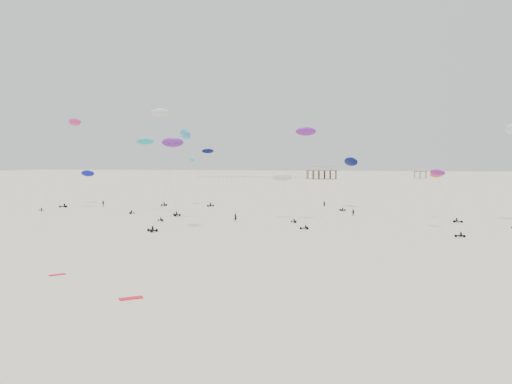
% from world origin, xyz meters
% --- Properties ---
extents(ground_plane, '(900.00, 900.00, 0.00)m').
position_xyz_m(ground_plane, '(0.00, 200.00, 0.00)').
color(ground_plane, beige).
extents(pavilion_main, '(21.00, 13.00, 9.80)m').
position_xyz_m(pavilion_main, '(-10.00, 350.00, 4.22)').
color(pavilion_main, brown).
rests_on(pavilion_main, ground).
extents(pavilion_small, '(9.00, 7.00, 8.00)m').
position_xyz_m(pavilion_small, '(60.00, 380.00, 3.49)').
color(pavilion_small, brown).
rests_on(pavilion_small, ground).
extents(pier_fence, '(80.20, 0.20, 1.50)m').
position_xyz_m(pier_fence, '(-62.00, 350.00, 0.77)').
color(pier_fence, black).
rests_on(pier_fence, ground).
extents(rig_0, '(7.16, 9.98, 11.72)m').
position_xyz_m(rig_0, '(2.87, 104.01, 8.03)').
color(rig_0, black).
rests_on(rig_0, ground).
extents(rig_1, '(5.13, 14.25, 15.21)m').
position_xyz_m(rig_1, '(35.09, 91.84, 7.41)').
color(rig_1, black).
rests_on(rig_1, ground).
extents(rig_2, '(6.27, 10.50, 17.22)m').
position_xyz_m(rig_2, '(-24.44, 134.08, 9.78)').
color(rig_2, black).
rests_on(rig_2, ground).
extents(rig_3, '(4.78, 10.79, 19.34)m').
position_xyz_m(rig_3, '(-35.14, 112.41, 14.65)').
color(rig_3, black).
rests_on(rig_3, ground).
extents(rig_4, '(8.11, 12.03, 25.35)m').
position_xyz_m(rig_4, '(-57.36, 115.47, 21.00)').
color(rig_4, black).
rests_on(rig_4, ground).
extents(rig_5, '(5.48, 15.81, 16.25)m').
position_xyz_m(rig_5, '(16.43, 135.28, 11.62)').
color(rig_5, black).
rests_on(rig_5, ground).
extents(rig_6, '(4.91, 16.96, 16.63)m').
position_xyz_m(rig_6, '(-62.63, 128.77, 7.02)').
color(rig_6, black).
rests_on(rig_6, ground).
extents(rig_7, '(7.88, 10.19, 19.45)m').
position_xyz_m(rig_7, '(-14.09, 83.41, 14.44)').
color(rig_7, black).
rests_on(rig_7, ground).
extents(rig_8, '(6.08, 9.03, 11.90)m').
position_xyz_m(rig_8, '(38.22, 108.88, 4.97)').
color(rig_8, black).
rests_on(rig_8, ground).
extents(rig_9, '(5.13, 17.34, 23.40)m').
position_xyz_m(rig_9, '(8.13, 100.54, 16.63)').
color(rig_9, black).
rests_on(rig_9, ground).
extents(rig_10, '(5.13, 7.87, 18.36)m').
position_xyz_m(rig_10, '(-21.81, 98.84, 15.21)').
color(rig_10, black).
rests_on(rig_10, ground).
extents(rig_12, '(8.79, 10.21, 15.13)m').
position_xyz_m(rig_12, '(-31.80, 132.73, 9.44)').
color(rig_12, black).
rests_on(rig_12, ground).
extents(rig_13, '(9.81, 8.29, 26.07)m').
position_xyz_m(rig_13, '(-27.38, 108.16, 18.81)').
color(rig_13, black).
rests_on(rig_13, ground).
extents(spectator_0, '(0.90, 0.76, 2.09)m').
position_xyz_m(spectator_0, '(-6.51, 96.96, 0.00)').
color(spectator_0, black).
rests_on(spectator_0, ground).
extents(spectator_1, '(1.06, 0.96, 1.88)m').
position_xyz_m(spectator_1, '(17.96, 113.45, 0.00)').
color(spectator_1, black).
rests_on(spectator_1, ground).
extents(spectator_2, '(1.38, 1.09, 2.06)m').
position_xyz_m(spectator_2, '(-52.73, 123.34, 0.00)').
color(spectator_2, black).
rests_on(spectator_2, ground).
extents(spectator_3, '(0.74, 0.52, 1.96)m').
position_xyz_m(spectator_3, '(9.40, 134.93, 0.00)').
color(spectator_3, black).
rests_on(spectator_3, ground).
extents(grounded_kite_a, '(2.29, 2.06, 0.08)m').
position_xyz_m(grounded_kite_a, '(-0.82, 36.68, 0.00)').
color(grounded_kite_a, red).
rests_on(grounded_kite_a, ground).
extents(grounded_kite_b, '(1.78, 1.75, 0.07)m').
position_xyz_m(grounded_kite_b, '(-13.59, 43.89, 0.00)').
color(grounded_kite_b, red).
rests_on(grounded_kite_b, ground).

